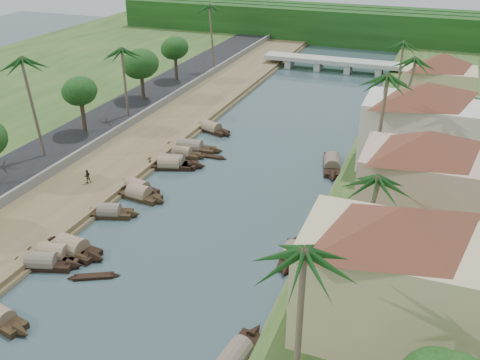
% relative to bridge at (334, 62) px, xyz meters
% --- Properties ---
extents(ground, '(220.00, 220.00, 0.00)m').
position_rel_bridge_xyz_m(ground, '(-0.00, -72.00, -1.72)').
color(ground, '#354A50').
rests_on(ground, ground).
extents(left_bank, '(10.00, 180.00, 0.80)m').
position_rel_bridge_xyz_m(left_bank, '(-16.00, -52.00, -1.32)').
color(left_bank, brown).
rests_on(left_bank, ground).
extents(right_bank, '(16.00, 180.00, 1.20)m').
position_rel_bridge_xyz_m(right_bank, '(19.00, -52.00, -1.12)').
color(right_bank, '#27451B').
rests_on(right_bank, ground).
extents(road, '(8.00, 180.00, 1.40)m').
position_rel_bridge_xyz_m(road, '(-24.50, -52.00, -1.02)').
color(road, black).
rests_on(road, ground).
extents(retaining_wall, '(0.40, 180.00, 1.10)m').
position_rel_bridge_xyz_m(retaining_wall, '(-20.20, -52.00, -0.37)').
color(retaining_wall, slate).
rests_on(retaining_wall, left_bank).
extents(treeline, '(120.00, 14.00, 8.00)m').
position_rel_bridge_xyz_m(treeline, '(-0.00, 28.00, 2.28)').
color(treeline, '#13340E').
rests_on(treeline, ground).
extents(bridge, '(28.00, 4.00, 2.40)m').
position_rel_bridge_xyz_m(bridge, '(0.00, 0.00, 0.00)').
color(bridge, '#A8A99E').
rests_on(bridge, ground).
extents(building_near, '(14.85, 14.85, 10.20)m').
position_rel_bridge_xyz_m(building_near, '(18.99, -74.00, 4.66)').
color(building_near, '#CCB489').
rests_on(building_near, right_bank).
extents(building_mid, '(14.11, 14.11, 9.70)m').
position_rel_bridge_xyz_m(building_mid, '(19.99, -58.00, 4.41)').
color(building_mid, tan).
rests_on(building_mid, right_bank).
extents(building_far, '(15.59, 15.59, 10.20)m').
position_rel_bridge_xyz_m(building_far, '(18.99, -44.00, 4.66)').
color(building_far, silver).
rests_on(building_far, right_bank).
extents(building_distant, '(12.62, 12.62, 9.20)m').
position_rel_bridge_xyz_m(building_distant, '(19.99, -24.00, 4.16)').
color(building_distant, '#CCB489').
rests_on(building_distant, right_bank).
extents(sampan_3, '(7.61, 3.62, 2.04)m').
position_rel_bridge_xyz_m(sampan_3, '(-10.13, -74.83, -1.31)').
color(sampan_3, black).
rests_on(sampan_3, ground).
extents(sampan_4, '(7.61, 2.93, 2.13)m').
position_rel_bridge_xyz_m(sampan_4, '(-10.05, -73.42, -1.31)').
color(sampan_4, black).
rests_on(sampan_4, ground).
extents(sampan_5, '(7.86, 2.65, 2.44)m').
position_rel_bridge_xyz_m(sampan_5, '(-9.06, -72.05, -1.30)').
color(sampan_5, black).
rests_on(sampan_5, ground).
extents(sampan_6, '(6.69, 3.33, 1.99)m').
position_rel_bridge_xyz_m(sampan_6, '(-9.56, -65.10, -1.31)').
color(sampan_6, black).
rests_on(sampan_6, ground).
extents(sampan_7, '(7.50, 3.17, 1.99)m').
position_rel_bridge_xyz_m(sampan_7, '(-9.79, -59.17, -1.31)').
color(sampan_7, black).
rests_on(sampan_7, ground).
extents(sampan_8, '(7.25, 2.55, 2.20)m').
position_rel_bridge_xyz_m(sampan_8, '(-8.74, -60.54, -1.31)').
color(sampan_8, black).
rests_on(sampan_8, ground).
extents(sampan_9, '(9.14, 3.38, 2.26)m').
position_rel_bridge_xyz_m(sampan_9, '(-9.26, -51.91, -1.31)').
color(sampan_9, black).
rests_on(sampan_9, ground).
extents(sampan_10, '(6.79, 1.89, 1.90)m').
position_rel_bridge_xyz_m(sampan_10, '(-9.36, -48.78, -1.32)').
color(sampan_10, black).
rests_on(sampan_10, ground).
extents(sampan_11, '(7.90, 3.97, 2.23)m').
position_rel_bridge_xyz_m(sampan_11, '(-9.24, -52.45, -1.31)').
color(sampan_11, black).
rests_on(sampan_11, ground).
extents(sampan_12, '(9.56, 2.82, 2.23)m').
position_rel_bridge_xyz_m(sampan_12, '(-9.28, -46.62, -1.31)').
color(sampan_12, black).
rests_on(sampan_12, ground).
extents(sampan_13, '(7.79, 4.04, 2.12)m').
position_rel_bridge_xyz_m(sampan_13, '(-9.37, -39.29, -1.31)').
color(sampan_13, black).
rests_on(sampan_13, ground).
extents(sampan_14, '(2.69, 8.62, 2.07)m').
position_rel_bridge_xyz_m(sampan_14, '(9.78, -79.51, -1.31)').
color(sampan_14, black).
rests_on(sampan_14, ground).
extents(sampan_15, '(1.95, 6.70, 1.83)m').
position_rel_bridge_xyz_m(sampan_15, '(9.91, -65.79, -1.32)').
color(sampan_15, black).
rests_on(sampan_15, ground).
extents(sampan_16, '(3.76, 9.38, 2.25)m').
position_rel_bridge_xyz_m(sampan_16, '(9.32, -45.13, -1.31)').
color(sampan_16, black).
rests_on(sampan_16, ground).
extents(canoe_1, '(4.45, 2.78, 0.75)m').
position_rel_bridge_xyz_m(canoe_1, '(-4.99, -74.58, -1.62)').
color(canoe_1, black).
rests_on(canoe_1, ground).
extents(canoe_2, '(5.07, 0.76, 0.74)m').
position_rel_bridge_xyz_m(canoe_2, '(-6.04, -47.75, -1.62)').
color(canoe_2, black).
rests_on(canoe_2, ground).
extents(palm_0, '(3.20, 3.20, 13.17)m').
position_rel_bridge_xyz_m(palm_0, '(15.00, -83.02, 10.80)').
color(palm_0, brown).
rests_on(palm_0, ground).
extents(palm_1, '(3.20, 3.20, 9.60)m').
position_rel_bridge_xyz_m(palm_1, '(16.00, -65.82, 7.37)').
color(palm_1, brown).
rests_on(palm_1, ground).
extents(palm_2, '(3.20, 3.20, 14.01)m').
position_rel_bridge_xyz_m(palm_2, '(15.00, -51.58, 11.60)').
color(palm_2, brown).
rests_on(palm_2, ground).
extents(palm_3, '(3.20, 3.20, 11.51)m').
position_rel_bridge_xyz_m(palm_3, '(16.00, -32.51, 9.21)').
color(palm_3, brown).
rests_on(palm_3, ground).
extents(palm_5, '(3.20, 3.20, 13.39)m').
position_rel_bridge_xyz_m(palm_5, '(-24.00, -57.33, 11.21)').
color(palm_5, brown).
rests_on(palm_5, ground).
extents(palm_6, '(3.20, 3.20, 11.24)m').
position_rel_bridge_xyz_m(palm_6, '(-22.00, -40.93, 9.14)').
color(palm_6, brown).
rests_on(palm_6, ground).
extents(palm_7, '(3.20, 3.20, 10.35)m').
position_rel_bridge_xyz_m(palm_7, '(14.00, -17.04, 8.08)').
color(palm_7, brown).
rests_on(palm_7, ground).
extents(palm_8, '(3.20, 3.20, 13.27)m').
position_rel_bridge_xyz_m(palm_8, '(-20.50, -12.56, 11.09)').
color(palm_8, brown).
rests_on(palm_8, ground).
extents(tree_3, '(4.43, 4.43, 7.52)m').
position_rel_bridge_xyz_m(tree_3, '(-24.00, -48.68, 5.26)').
color(tree_3, '#4C3B2B').
rests_on(tree_3, ground).
extents(tree_4, '(5.41, 5.41, 7.82)m').
position_rel_bridge_xyz_m(tree_4, '(-24.00, -32.99, 5.20)').
color(tree_4, '#4C3B2B').
rests_on(tree_4, ground).
extents(tree_5, '(4.51, 4.51, 7.49)m').
position_rel_bridge_xyz_m(tree_5, '(-24.00, -21.26, 5.20)').
color(tree_5, '#4C3B2B').
rests_on(tree_5, ground).
extents(tree_6, '(4.92, 4.92, 7.80)m').
position_rel_bridge_xyz_m(tree_6, '(24.00, -40.34, 5.16)').
color(tree_6, '#4C3B2B').
rests_on(tree_6, ground).
extents(person_far, '(0.97, 0.95, 1.58)m').
position_rel_bridge_xyz_m(person_far, '(-15.22, -60.69, -0.13)').
color(person_far, '#383227').
rests_on(person_far, left_bank).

